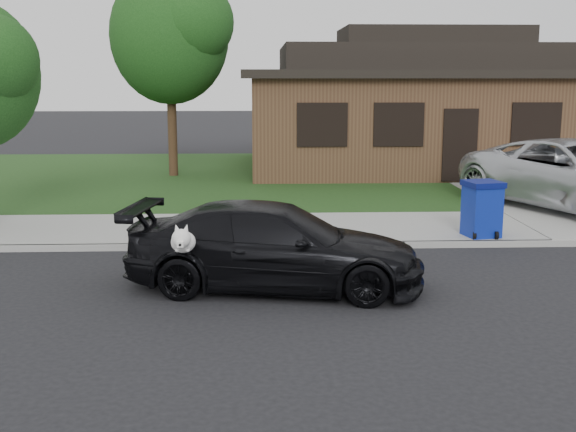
{
  "coord_description": "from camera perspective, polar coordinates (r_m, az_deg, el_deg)",
  "views": [
    {
      "loc": [
        -1.82,
        -9.65,
        3.17
      ],
      "look_at": [
        -1.38,
        1.06,
        1.1
      ],
      "focal_mm": 45.0,
      "sensor_mm": 36.0,
      "label": 1
    }
  ],
  "objects": [
    {
      "name": "ground",
      "position": [
        10.32,
        7.98,
        -7.07
      ],
      "size": [
        120.0,
        120.0,
        0.0
      ],
      "primitive_type": "plane",
      "color": "black",
      "rests_on": "ground"
    },
    {
      "name": "sidewalk",
      "position": [
        15.09,
        4.64,
        -1.0
      ],
      "size": [
        60.0,
        3.0,
        0.12
      ],
      "primitive_type": "cube",
      "color": "gray",
      "rests_on": "ground"
    },
    {
      "name": "curb",
      "position": [
        13.64,
        5.39,
        -2.3
      ],
      "size": [
        60.0,
        0.12,
        0.12
      ],
      "primitive_type": "cube",
      "color": "gray",
      "rests_on": "ground"
    },
    {
      "name": "lawn",
      "position": [
        22.94,
        2.24,
        3.14
      ],
      "size": [
        60.0,
        13.0,
        0.13
      ],
      "primitive_type": "cube",
      "color": "#193814",
      "rests_on": "ground"
    },
    {
      "name": "driveway",
      "position": [
        21.38,
        19.16,
        1.98
      ],
      "size": [
        4.5,
        13.0,
        0.14
      ],
      "primitive_type": "cube",
      "color": "gray",
      "rests_on": "ground"
    },
    {
      "name": "sedan",
      "position": [
        10.9,
        -1.07,
        -2.43
      ],
      "size": [
        4.71,
        2.52,
        1.3
      ],
      "rotation": [
        0.0,
        0.0,
        1.41
      ],
      "color": "black",
      "rests_on": "ground"
    },
    {
      "name": "recycling_bin",
      "position": [
        14.46,
        15.07,
        0.58
      ],
      "size": [
        0.77,
        0.77,
        1.08
      ],
      "rotation": [
        0.0,
        0.0,
        0.2
      ],
      "color": "navy",
      "rests_on": "sidewalk"
    },
    {
      "name": "house",
      "position": [
        25.35,
        11.06,
        8.39
      ],
      "size": [
        12.6,
        8.6,
        4.65
      ],
      "color": "#422B1C",
      "rests_on": "ground"
    },
    {
      "name": "tree_0",
      "position": [
        22.71,
        -8.96,
        14.1
      ],
      "size": [
        3.78,
        3.6,
        6.34
      ],
      "color": "#332114",
      "rests_on": "ground"
    }
  ]
}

